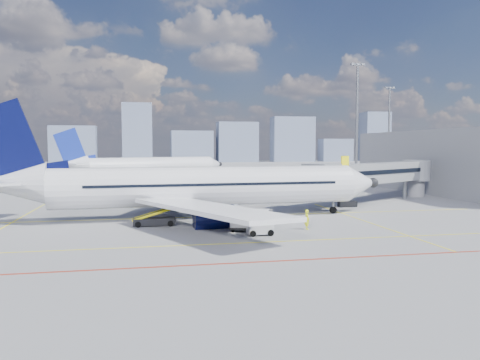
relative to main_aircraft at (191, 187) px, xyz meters
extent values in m
plane|color=gray|center=(2.69, -7.05, -3.22)|extent=(420.00, 420.00, 0.00)
cube|color=#F8EB0D|center=(2.69, 0.95, -3.21)|extent=(60.00, 0.18, 0.01)
cube|color=#F8EB0D|center=(2.69, -13.05, -3.21)|extent=(80.00, 0.15, 0.01)
cube|color=#F8EB0D|center=(16.69, -5.05, -3.21)|extent=(0.15, 28.00, 0.01)
cube|color=#F8EB0D|center=(-17.31, 0.95, -3.21)|extent=(0.15, 30.00, 0.01)
cube|color=#9B240E|center=(2.69, -19.05, -3.21)|extent=(90.00, 0.25, 0.01)
cube|color=gray|center=(24.94, 9.10, 0.68)|extent=(20.84, 13.93, 2.60)
cube|color=black|center=(24.94, 9.10, 0.88)|extent=(20.52, 13.82, 0.55)
cube|color=gray|center=(15.39, 3.45, 0.68)|extent=(4.49, 4.56, 3.00)
cube|color=black|center=(19.69, 5.75, -2.87)|extent=(2.20, 1.00, 0.70)
cylinder|color=slate|center=(19.69, 5.75, -1.52)|extent=(0.56, 0.56, 2.70)
cylinder|color=slate|center=(31.69, 12.95, -1.27)|extent=(0.60, 0.60, 3.90)
cylinder|color=gray|center=(34.69, 14.95, 0.68)|extent=(4.00, 4.00, 3.00)
cylinder|color=gray|center=(34.69, 14.95, -1.27)|extent=(2.40, 2.40, 3.90)
cube|color=#F8EB0D|center=(18.19, 3.25, 2.48)|extent=(1.26, 0.82, 1.20)
cube|color=gray|center=(42.69, 18.95, 1.78)|extent=(10.00, 42.00, 10.00)
cube|color=black|center=(37.89, 18.95, 1.78)|extent=(0.25, 40.00, 4.50)
cylinder|color=slate|center=(40.69, 47.95, 9.28)|extent=(0.56, 0.56, 25.00)
cube|color=slate|center=(40.69, 47.95, 21.98)|extent=(3.20, 0.40, 0.50)
cube|color=#B1B5B9|center=(39.49, 47.70, 21.98)|extent=(0.60, 0.15, 0.35)
cube|color=#B1B5B9|center=(40.69, 47.70, 21.98)|extent=(0.60, 0.15, 0.35)
cube|color=#B1B5B9|center=(41.89, 47.70, 21.98)|extent=(0.60, 0.15, 0.35)
cylinder|color=slate|center=(67.69, 82.95, 9.28)|extent=(0.56, 0.56, 25.00)
cube|color=slate|center=(67.69, 82.95, 21.98)|extent=(3.20, 0.40, 0.50)
cube|color=#B1B5B9|center=(66.49, 82.70, 21.98)|extent=(0.60, 0.15, 0.35)
cube|color=#B1B5B9|center=(67.69, 82.70, 21.98)|extent=(0.60, 0.15, 0.35)
cube|color=#B1B5B9|center=(68.89, 82.70, 21.98)|extent=(0.60, 0.15, 0.35)
cube|color=slate|center=(-68.40, 182.95, 8.74)|extent=(10.84, 14.76, 23.91)
cube|color=slate|center=(-37.98, 182.95, 5.44)|extent=(20.93, 8.59, 17.32)
cube|color=slate|center=(-8.56, 182.95, 10.96)|extent=(13.94, 9.80, 28.36)
cube|color=slate|center=(17.51, 182.95, 4.44)|extent=(20.13, 11.54, 15.32)
cube|color=slate|center=(40.27, 182.95, 6.70)|extent=(19.90, 10.56, 19.84)
cube|color=slate|center=(69.16, 182.95, 8.17)|extent=(21.59, 9.32, 22.77)
cube|color=slate|center=(92.75, 182.95, 2.63)|extent=(16.47, 8.63, 11.69)
cube|color=slate|center=(114.78, 182.95, 9.68)|extent=(13.66, 10.55, 25.79)
cylinder|color=silver|center=(1.80, 0.08, 0.08)|extent=(31.13, 5.40, 4.03)
cone|color=silver|center=(19.14, 0.85, 0.08)|extent=(3.89, 4.19, 4.03)
sphere|color=black|center=(20.58, 0.92, 0.08)|extent=(1.19, 1.19, 1.14)
cone|color=silver|center=(-16.98, -0.76, 0.65)|extent=(6.78, 4.32, 4.03)
cube|color=black|center=(17.79, 0.79, 0.65)|extent=(1.62, 1.62, 0.46)
cube|color=silver|center=(-0.16, 9.30, -1.03)|extent=(11.24, 17.83, 0.60)
cube|color=silver|center=(0.67, -9.28, -1.03)|extent=(12.43, 17.65, 0.60)
cylinder|color=#070B38|center=(1.02, 6.04, -2.32)|extent=(3.82, 2.54, 2.38)
cylinder|color=#070B38|center=(1.55, -5.93, -2.32)|extent=(3.82, 2.54, 2.38)
cylinder|color=#B1B5B9|center=(2.98, 6.13, -2.32)|extent=(0.47, 2.45, 2.44)
cylinder|color=#B1B5B9|center=(3.51, -5.84, -2.32)|extent=(0.47, 2.45, 2.44)
cube|color=#070B38|center=(-16.98, -0.76, 4.21)|extent=(7.09, 0.65, 8.81)
cube|color=#070B38|center=(-14.50, -0.65, 1.73)|extent=(5.83, 0.57, 2.22)
cube|color=silver|center=(-17.54, 2.53, 1.01)|extent=(4.85, 6.49, 0.23)
cylinder|color=slate|center=(15.73, 0.70, -2.32)|extent=(0.29, 0.29, 1.80)
cylinder|color=black|center=(15.73, 0.70, -2.84)|extent=(0.77, 0.31, 0.76)
cylinder|color=slate|center=(0.65, 2.72, -2.42)|extent=(0.33, 0.33, 1.60)
cylinder|color=black|center=(0.65, 2.72, -2.72)|extent=(1.03, 0.69, 1.00)
cylinder|color=slate|center=(0.89, -2.65, -2.42)|extent=(0.33, 0.33, 1.60)
cylinder|color=black|center=(0.89, -2.65, -2.72)|extent=(1.03, 0.69, 1.00)
cube|color=black|center=(2.23, 2.10, 0.39)|extent=(25.39, 1.23, 0.27)
cube|color=black|center=(2.41, -1.89, 0.39)|extent=(25.39, 1.23, 0.27)
cylinder|color=silver|center=(-3.08, 55.65, 0.08)|extent=(27.63, 15.04, 3.72)
cone|color=silver|center=(11.55, 62.18, 0.08)|extent=(4.65, 4.79, 3.72)
sphere|color=black|center=(12.77, 62.72, 0.08)|extent=(1.38, 1.38, 1.05)
cone|color=silver|center=(-18.92, 48.58, 0.61)|extent=(7.09, 5.88, 3.72)
cube|color=black|center=(10.42, 61.67, 0.61)|extent=(1.89, 1.89, 0.43)
cube|color=silver|center=(-7.88, 62.90, -0.94)|extent=(4.98, 15.73, 0.55)
cube|color=silver|center=(-0.89, 47.23, -0.94)|extent=(15.02, 14.21, 0.55)
cylinder|color=#070B38|center=(-5.76, 60.51, -2.13)|extent=(4.03, 3.40, 2.19)
cylinder|color=#070B38|center=(-1.26, 50.41, -2.13)|extent=(4.03, 3.40, 2.19)
cylinder|color=#B1B5B9|center=(-4.11, 61.24, -2.13)|extent=(1.22, 2.19, 2.25)
cylinder|color=#B1B5B9|center=(0.39, 51.15, -2.13)|extent=(1.22, 2.19, 2.25)
cube|color=navy|center=(-18.92, 48.58, 3.89)|extent=(6.09, 2.94, 8.13)
cube|color=navy|center=(-16.83, 49.52, 1.61)|extent=(5.03, 2.45, 2.05)
cube|color=silver|center=(-20.51, 51.21, 0.94)|extent=(3.05, 5.44, 0.21)
cube|color=silver|center=(-18.03, 45.64, 0.94)|extent=(5.83, 5.76, 0.21)
cylinder|color=black|center=(-4.96, 57.53, -2.72)|extent=(1.18, 1.00, 1.00)
cylinder|color=black|center=(-2.94, 53.00, -2.72)|extent=(1.18, 1.00, 1.00)
cylinder|color=black|center=(8.68, 60.89, -2.84)|extent=(0.81, 0.57, 0.76)
cube|color=silver|center=(4.75, -10.25, -2.70)|extent=(2.12, 1.20, 0.76)
cube|color=silver|center=(4.37, -10.26, -2.13)|extent=(0.98, 1.12, 0.57)
cube|color=black|center=(4.37, -10.26, -1.94)|extent=(0.89, 1.07, 0.33)
cylinder|color=black|center=(4.00, -10.79, -2.95)|extent=(0.54, 0.22, 0.53)
cylinder|color=black|center=(3.97, -9.75, -2.95)|extent=(0.54, 0.22, 0.53)
cylinder|color=black|center=(5.52, -10.75, -2.95)|extent=(0.54, 0.22, 0.53)
cylinder|color=black|center=(5.49, -9.70, -2.95)|extent=(0.54, 0.22, 0.53)
cube|color=black|center=(4.29, -8.40, -2.91)|extent=(3.80, 2.75, 0.17)
cube|color=silver|center=(3.49, -8.07, -2.06)|extent=(1.94, 1.91, 1.50)
cube|color=silver|center=(5.09, -8.73, -2.06)|extent=(1.94, 1.91, 1.50)
cylinder|color=black|center=(2.78, -8.51, -3.06)|extent=(0.34, 0.24, 0.31)
cylinder|color=black|center=(3.30, -7.26, -3.06)|extent=(0.34, 0.24, 0.31)
cylinder|color=black|center=(5.28, -9.54, -3.06)|extent=(0.34, 0.24, 0.31)
cylinder|color=black|center=(5.80, -8.29, -3.06)|extent=(0.34, 0.24, 0.31)
cube|color=black|center=(-3.79, -3.76, -2.81)|extent=(3.85, 1.38, 0.64)
cube|color=black|center=(-3.06, -3.76, -1.85)|extent=(5.49, 0.92, 1.69)
cube|color=#F8EB0D|center=(-3.06, -3.26, -1.85)|extent=(5.51, 0.08, 1.76)
cube|color=#F8EB0D|center=(-3.06, -4.26, -1.85)|extent=(5.51, 0.08, 1.76)
cylinder|color=black|center=(-5.25, -4.40, -2.94)|extent=(0.55, 0.22, 0.55)
cylinder|color=black|center=(-5.25, -3.12, -2.94)|extent=(0.55, 0.22, 0.55)
cylinder|color=black|center=(-2.32, -4.40, -2.94)|extent=(0.55, 0.22, 0.55)
cylinder|color=black|center=(-2.32, -3.12, -2.94)|extent=(0.55, 0.22, 0.55)
imported|color=#F5FF1A|center=(9.51, -8.36, -2.33)|extent=(0.44, 0.66, 1.78)
camera|label=1|loc=(-4.41, -47.52, 4.06)|focal=35.00mm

